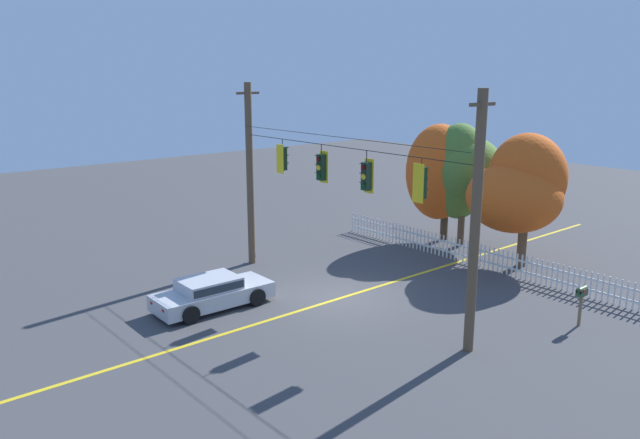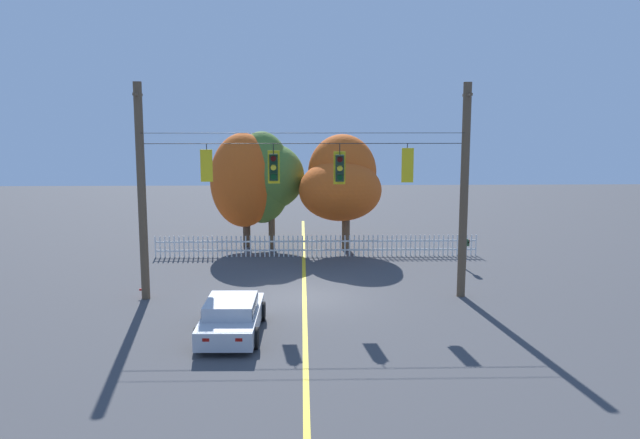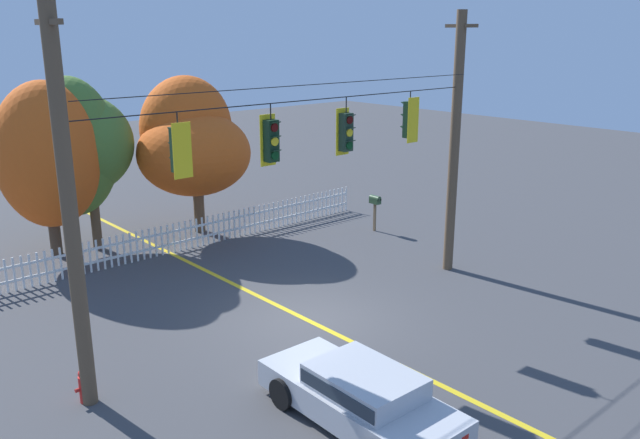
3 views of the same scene
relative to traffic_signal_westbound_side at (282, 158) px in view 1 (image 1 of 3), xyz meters
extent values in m
plane|color=#424244|center=(3.48, 0.01, -4.92)|extent=(80.00, 80.00, 0.00)
cube|color=gold|center=(3.48, 0.01, -4.92)|extent=(0.16, 36.00, 0.01)
cylinder|color=brown|center=(-2.37, 0.01, -0.99)|extent=(0.31, 0.31, 7.87)
cylinder|color=brown|center=(9.34, 0.01, -0.99)|extent=(0.31, 0.31, 7.87)
cube|color=brown|center=(-2.37, 0.01, 2.50)|extent=(0.10, 1.10, 0.10)
cube|color=brown|center=(9.34, 0.01, 2.50)|extent=(0.10, 1.10, 0.10)
cylinder|color=black|center=(3.48, 0.01, 0.77)|extent=(11.51, 0.02, 0.02)
cylinder|color=black|center=(3.48, -0.24, 1.16)|extent=(11.51, 0.02, 0.02)
cylinder|color=black|center=(0.00, 0.01, 0.62)|extent=(0.03, 0.03, 0.31)
cube|color=yellow|center=(0.00, -0.12, 0.00)|extent=(0.43, 0.02, 1.15)
cube|color=black|center=(0.00, 0.01, 0.00)|extent=(0.30, 0.24, 0.93)
cylinder|color=#410706|center=(0.00, 0.14, 0.31)|extent=(0.20, 0.03, 0.20)
cube|color=black|center=(0.00, 0.19, 0.42)|extent=(0.22, 0.12, 0.06)
cylinder|color=yellow|center=(0.00, 0.14, 0.00)|extent=(0.20, 0.03, 0.20)
cube|color=black|center=(0.00, 0.19, 0.11)|extent=(0.22, 0.12, 0.06)
cylinder|color=#073513|center=(0.00, 0.14, -0.31)|extent=(0.20, 0.03, 0.20)
cube|color=black|center=(0.00, 0.19, -0.20)|extent=(0.22, 0.12, 0.06)
cylinder|color=black|center=(2.39, 0.01, 0.59)|extent=(0.03, 0.03, 0.37)
cube|color=yellow|center=(2.39, 0.14, -0.08)|extent=(0.43, 0.02, 1.20)
cube|color=black|center=(2.39, 0.01, -0.08)|extent=(0.30, 0.24, 0.97)
cylinder|color=#410706|center=(2.39, -0.13, 0.25)|extent=(0.20, 0.03, 0.20)
cube|color=black|center=(2.39, -0.17, 0.36)|extent=(0.22, 0.12, 0.06)
cylinder|color=yellow|center=(2.39, -0.13, -0.08)|extent=(0.20, 0.03, 0.20)
cube|color=black|center=(2.39, -0.17, 0.04)|extent=(0.22, 0.12, 0.06)
cylinder|color=#073513|center=(2.39, -0.13, -0.40)|extent=(0.20, 0.03, 0.20)
cube|color=black|center=(2.39, -0.17, -0.28)|extent=(0.22, 0.12, 0.06)
cylinder|color=black|center=(4.78, 0.01, 0.57)|extent=(0.03, 0.03, 0.40)
cube|color=yellow|center=(4.78, 0.14, -0.11)|extent=(0.43, 0.02, 1.20)
cube|color=#1E3323|center=(4.78, 0.01, -0.11)|extent=(0.30, 0.24, 0.96)
cylinder|color=#410706|center=(4.78, -0.13, 0.21)|extent=(0.20, 0.03, 0.20)
cube|color=#1E3323|center=(4.78, -0.17, 0.32)|extent=(0.22, 0.12, 0.06)
cylinder|color=yellow|center=(4.78, -0.13, -0.11)|extent=(0.20, 0.03, 0.20)
cube|color=#1E3323|center=(4.78, -0.17, 0.00)|extent=(0.22, 0.12, 0.06)
cylinder|color=#073513|center=(4.78, -0.13, -0.43)|extent=(0.20, 0.03, 0.20)
cube|color=#1E3323|center=(4.78, -0.17, -0.32)|extent=(0.22, 0.12, 0.06)
cylinder|color=black|center=(7.22, 0.01, 0.63)|extent=(0.03, 0.03, 0.28)
cube|color=yellow|center=(7.22, -0.12, -0.01)|extent=(0.43, 0.02, 1.24)
cube|color=black|center=(7.22, 0.01, -0.01)|extent=(0.30, 0.24, 1.00)
cylinder|color=#410706|center=(7.22, 0.14, 0.33)|extent=(0.20, 0.03, 0.20)
cube|color=black|center=(7.22, 0.19, 0.44)|extent=(0.22, 0.12, 0.06)
cylinder|color=yellow|center=(7.22, 0.14, -0.01)|extent=(0.20, 0.03, 0.20)
cube|color=black|center=(7.22, 0.19, 0.11)|extent=(0.22, 0.12, 0.06)
cylinder|color=#073513|center=(7.22, 0.14, -0.34)|extent=(0.20, 0.03, 0.20)
cube|color=black|center=(7.22, 0.19, -0.22)|extent=(0.22, 0.12, 0.06)
cube|color=white|center=(-3.57, 7.23, -4.41)|extent=(0.06, 0.04, 1.02)
cube|color=white|center=(-3.34, 7.23, -4.41)|extent=(0.06, 0.04, 1.02)
cube|color=white|center=(-3.11, 7.23, -4.41)|extent=(0.06, 0.04, 1.02)
cube|color=white|center=(-2.89, 7.23, -4.41)|extent=(0.06, 0.04, 1.02)
cube|color=white|center=(-2.66, 7.23, -4.41)|extent=(0.06, 0.04, 1.02)
cube|color=white|center=(-2.44, 7.23, -4.41)|extent=(0.06, 0.04, 1.02)
cube|color=white|center=(-2.21, 7.23, -4.41)|extent=(0.06, 0.04, 1.02)
cube|color=white|center=(-1.99, 7.23, -4.41)|extent=(0.06, 0.04, 1.02)
cube|color=white|center=(-1.76, 7.23, -4.41)|extent=(0.06, 0.04, 1.02)
cube|color=white|center=(-1.53, 7.23, -4.41)|extent=(0.06, 0.04, 1.02)
cube|color=white|center=(-1.31, 7.23, -4.41)|extent=(0.06, 0.04, 1.02)
cube|color=white|center=(-1.08, 7.23, -4.41)|extent=(0.06, 0.04, 1.02)
cube|color=white|center=(-0.86, 7.23, -4.41)|extent=(0.06, 0.04, 1.02)
cube|color=white|center=(-0.63, 7.23, -4.41)|extent=(0.06, 0.04, 1.02)
cube|color=white|center=(-0.41, 7.23, -4.41)|extent=(0.06, 0.04, 1.02)
cube|color=white|center=(-0.18, 7.23, -4.41)|extent=(0.06, 0.04, 1.02)
cube|color=white|center=(0.05, 7.23, -4.41)|extent=(0.06, 0.04, 1.02)
cube|color=white|center=(0.27, 7.23, -4.41)|extent=(0.06, 0.04, 1.02)
cube|color=white|center=(0.50, 7.23, -4.41)|extent=(0.06, 0.04, 1.02)
cube|color=white|center=(0.72, 7.23, -4.41)|extent=(0.06, 0.04, 1.02)
cube|color=white|center=(0.95, 7.23, -4.41)|extent=(0.06, 0.04, 1.02)
cube|color=white|center=(1.17, 7.23, -4.41)|extent=(0.06, 0.04, 1.02)
cube|color=white|center=(1.40, 7.23, -4.41)|extent=(0.06, 0.04, 1.02)
cube|color=white|center=(1.63, 7.23, -4.41)|extent=(0.06, 0.04, 1.02)
cube|color=white|center=(1.85, 7.23, -4.41)|extent=(0.06, 0.04, 1.02)
cube|color=white|center=(2.08, 7.23, -4.41)|extent=(0.06, 0.04, 1.02)
cube|color=white|center=(2.30, 7.23, -4.41)|extent=(0.06, 0.04, 1.02)
cube|color=white|center=(2.53, 7.23, -4.41)|extent=(0.06, 0.04, 1.02)
cube|color=white|center=(2.75, 7.23, -4.41)|extent=(0.06, 0.04, 1.02)
cube|color=white|center=(2.98, 7.23, -4.41)|extent=(0.06, 0.04, 1.02)
cube|color=white|center=(3.21, 7.23, -4.41)|extent=(0.06, 0.04, 1.02)
cube|color=white|center=(3.43, 7.23, -4.41)|extent=(0.06, 0.04, 1.02)
cube|color=white|center=(3.66, 7.23, -4.41)|extent=(0.06, 0.04, 1.02)
cube|color=white|center=(3.88, 7.23, -4.41)|extent=(0.06, 0.04, 1.02)
cube|color=white|center=(4.11, 7.23, -4.41)|extent=(0.06, 0.04, 1.02)
cube|color=white|center=(4.33, 7.23, -4.41)|extent=(0.06, 0.04, 1.02)
cube|color=white|center=(4.56, 7.23, -4.41)|extent=(0.06, 0.04, 1.02)
cube|color=white|center=(4.79, 7.23, -4.41)|extent=(0.06, 0.04, 1.02)
cube|color=white|center=(5.01, 7.23, -4.41)|extent=(0.06, 0.04, 1.02)
cube|color=white|center=(5.24, 7.23, -4.41)|extent=(0.06, 0.04, 1.02)
cube|color=white|center=(5.46, 7.23, -4.41)|extent=(0.06, 0.04, 1.02)
cube|color=white|center=(5.69, 7.23, -4.41)|extent=(0.06, 0.04, 1.02)
cube|color=white|center=(5.92, 7.23, -4.41)|extent=(0.06, 0.04, 1.02)
cube|color=white|center=(6.14, 7.23, -4.41)|extent=(0.06, 0.04, 1.02)
cube|color=white|center=(6.37, 7.23, -4.41)|extent=(0.06, 0.04, 1.02)
cube|color=white|center=(6.59, 7.23, -4.41)|extent=(0.06, 0.04, 1.02)
cube|color=white|center=(6.82, 7.23, -4.41)|extent=(0.06, 0.04, 1.02)
cube|color=white|center=(7.04, 7.23, -4.41)|extent=(0.06, 0.04, 1.02)
cube|color=white|center=(7.27, 7.23, -4.41)|extent=(0.06, 0.04, 1.02)
cube|color=white|center=(7.50, 7.23, -4.41)|extent=(0.06, 0.04, 1.02)
cube|color=white|center=(7.72, 7.23, -4.41)|extent=(0.06, 0.04, 1.02)
cube|color=white|center=(7.95, 7.23, -4.41)|extent=(0.06, 0.04, 1.02)
cube|color=white|center=(8.17, 7.23, -4.41)|extent=(0.06, 0.04, 1.02)
cube|color=white|center=(8.40, 7.23, -4.41)|extent=(0.06, 0.04, 1.02)
cube|color=white|center=(8.62, 7.23, -4.41)|extent=(0.06, 0.04, 1.02)
cube|color=white|center=(8.85, 7.23, -4.41)|extent=(0.06, 0.04, 1.02)
cube|color=white|center=(9.08, 7.23, -4.41)|extent=(0.06, 0.04, 1.02)
cube|color=white|center=(9.30, 7.23, -4.41)|extent=(0.06, 0.04, 1.02)
cube|color=white|center=(9.53, 7.23, -4.41)|extent=(0.06, 0.04, 1.02)
cube|color=white|center=(9.75, 7.23, -4.41)|extent=(0.06, 0.04, 1.02)
cube|color=white|center=(9.98, 7.23, -4.41)|extent=(0.06, 0.04, 1.02)
cube|color=white|center=(10.20, 7.23, -4.41)|extent=(0.06, 0.04, 1.02)
cube|color=white|center=(10.43, 7.23, -4.41)|extent=(0.06, 0.04, 1.02)
cube|color=white|center=(10.66, 7.23, -4.41)|extent=(0.06, 0.04, 1.02)
cube|color=white|center=(10.88, 7.23, -4.41)|extent=(0.06, 0.04, 1.02)
cube|color=white|center=(11.11, 7.23, -4.41)|extent=(0.06, 0.04, 1.02)
cube|color=white|center=(11.33, 7.23, -4.41)|extent=(0.06, 0.04, 1.02)
cube|color=white|center=(4.11, 7.26, -4.62)|extent=(15.35, 0.03, 0.08)
cube|color=white|center=(4.11, 7.26, -4.19)|extent=(15.35, 0.03, 0.08)
cylinder|color=#473828|center=(0.57, 9.69, -3.91)|extent=(0.38, 0.38, 2.03)
ellipsoid|color=#DB5619|center=(0.49, 9.20, -1.43)|extent=(3.31, 3.17, 4.71)
ellipsoid|color=#DB5619|center=(0.25, 9.71, -1.45)|extent=(2.66, 2.42, 3.33)
cylinder|color=brown|center=(1.87, 9.35, -3.83)|extent=(0.32, 0.32, 2.18)
ellipsoid|color=#4C752D|center=(1.40, 9.56, -1.33)|extent=(3.00, 2.89, 4.64)
ellipsoid|color=#4C752D|center=(1.75, 9.75, -1.30)|extent=(3.59, 3.41, 3.40)
cylinder|color=brown|center=(5.61, 8.74, -3.78)|extent=(0.40, 0.40, 2.29)
ellipsoid|color=#DB5619|center=(5.29, 8.34, -1.85)|extent=(4.06, 4.00, 3.01)
ellipsoid|color=#DB5619|center=(5.43, 9.03, -1.05)|extent=(3.41, 3.01, 3.81)
cube|color=#B7BABF|center=(1.22, -4.11, -4.47)|extent=(1.76, 4.34, 0.55)
cube|color=#B7BABF|center=(1.22, -4.26, -3.99)|extent=(1.51, 2.10, 0.42)
cube|color=#232D38|center=(1.22, -4.26, -3.99)|extent=(1.54, 2.01, 0.27)
cylinder|color=black|center=(0.42, -2.75, -4.60)|extent=(0.19, 0.64, 0.64)
cylinder|color=black|center=(2.08, -2.79, -4.60)|extent=(0.19, 0.64, 0.64)
cylinder|color=black|center=(0.36, -5.43, -4.60)|extent=(0.19, 0.64, 0.64)
cylinder|color=black|center=(2.03, -5.46, -4.60)|extent=(0.19, 0.64, 0.64)
cube|color=white|center=(0.81, -1.96, -4.37)|extent=(0.20, 0.04, 0.10)
cube|color=white|center=(1.73, -1.98, -4.37)|extent=(0.20, 0.04, 0.10)
cube|color=red|center=(0.72, -6.23, -4.37)|extent=(0.20, 0.04, 0.10)
cube|color=red|center=(1.64, -6.25, -4.37)|extent=(0.20, 0.04, 0.10)
cylinder|color=red|center=(-2.43, 0.09, -4.64)|extent=(0.22, 0.22, 0.57)
sphere|color=red|center=(-2.43, 0.09, -4.28)|extent=(0.20, 0.20, 0.20)
cylinder|color=red|center=(-2.58, 0.09, -4.61)|extent=(0.08, 0.08, 0.08)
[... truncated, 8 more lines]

